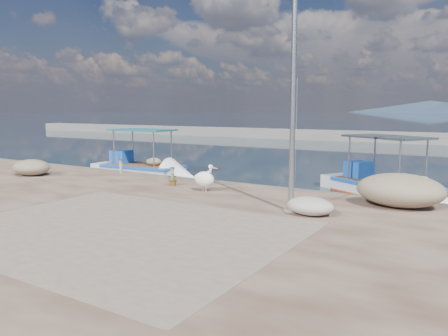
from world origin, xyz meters
TOP-DOWN VIEW (x-y plane):
  - ground at (0.00, 0.00)m, footprint 1400.00×1400.00m
  - quay_patch at (1.00, -3.00)m, footprint 9.00×7.00m
  - breakwater at (-0.00, 40.00)m, footprint 120.00×2.20m
  - boat_left at (-7.32, 6.92)m, footprint 6.36×2.37m
  - boat_right at (5.36, 8.06)m, footprint 6.38×4.90m
  - pelican at (-0.13, 2.61)m, footprint 1.12×0.55m
  - lamp_post at (4.01, 1.34)m, footprint 0.44×0.96m
  - bollard_near at (-2.50, 3.56)m, footprint 0.22×0.22m
  - bollard_far at (-6.62, 4.60)m, footprint 0.22×0.22m
  - potted_plant at (-2.03, 3.07)m, footprint 0.54×0.49m
  - net_pile_b at (-9.66, 1.71)m, footprint 1.97×1.53m
  - net_pile_c at (6.75, 3.83)m, footprint 2.79×1.99m
  - net_pile_d at (4.68, 1.21)m, footprint 1.44×1.08m

SIDE VIEW (x-z plane):
  - ground at x=0.00m, z-range 0.00..0.00m
  - boat_right at x=5.36m, z-range -1.26..1.73m
  - boat_left at x=-7.32m, z-range -1.27..1.74m
  - quay_patch at x=1.00m, z-range 0.50..0.51m
  - breakwater at x=0.00m, z-range -3.15..4.35m
  - potted_plant at x=-2.03m, z-range 0.50..1.02m
  - net_pile_d at x=4.68m, z-range 0.50..1.04m
  - bollard_near at x=-2.50m, z-range 0.53..1.20m
  - bollard_far at x=-6.62m, z-range 0.53..1.21m
  - net_pile_b at x=-9.66m, z-range 0.50..1.27m
  - pelican at x=-0.13m, z-range 0.47..1.55m
  - net_pile_c at x=6.75m, z-range 0.50..1.60m
  - lamp_post at x=4.01m, z-range 0.30..7.30m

